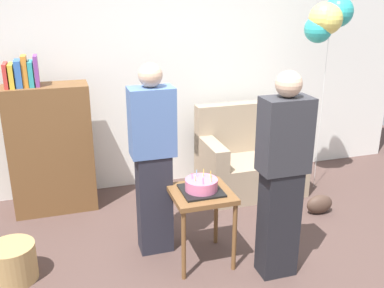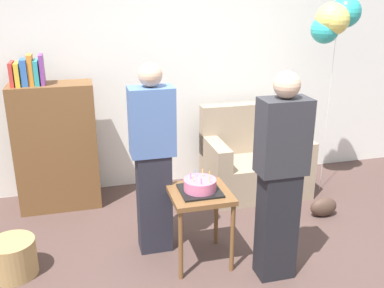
# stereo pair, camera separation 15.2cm
# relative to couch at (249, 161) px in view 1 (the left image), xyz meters

# --- Properties ---
(ground_plane) EXTENTS (8.00, 8.00, 0.00)m
(ground_plane) POSITION_rel_couch_xyz_m (-0.79, -1.50, -0.34)
(ground_plane) COLOR #4C3833
(wall_back) EXTENTS (6.00, 0.10, 2.70)m
(wall_back) POSITION_rel_couch_xyz_m (-0.79, 0.55, 1.01)
(wall_back) COLOR silver
(wall_back) RESTS_ON ground_plane
(couch) EXTENTS (1.10, 0.70, 0.96)m
(couch) POSITION_rel_couch_xyz_m (0.00, 0.00, 0.00)
(couch) COLOR gray
(couch) RESTS_ON ground_plane
(bookshelf) EXTENTS (0.80, 0.36, 1.59)m
(bookshelf) POSITION_rel_couch_xyz_m (-2.09, 0.16, 0.34)
(bookshelf) COLOR brown
(bookshelf) RESTS_ON ground_plane
(side_table) EXTENTS (0.48, 0.48, 0.63)m
(side_table) POSITION_rel_couch_xyz_m (-0.95, -1.17, 0.19)
(side_table) COLOR brown
(side_table) RESTS_ON ground_plane
(birthday_cake) EXTENTS (0.32, 0.32, 0.17)m
(birthday_cake) POSITION_rel_couch_xyz_m (-0.95, -1.17, 0.34)
(birthday_cake) COLOR black
(birthday_cake) RESTS_ON side_table
(person_blowing_candles) EXTENTS (0.36, 0.22, 1.63)m
(person_blowing_candles) POSITION_rel_couch_xyz_m (-1.28, -0.89, 0.49)
(person_blowing_candles) COLOR #23232D
(person_blowing_candles) RESTS_ON ground_plane
(person_holding_cake) EXTENTS (0.36, 0.22, 1.63)m
(person_holding_cake) POSITION_rel_couch_xyz_m (-0.43, -1.50, 0.49)
(person_holding_cake) COLOR black
(person_holding_cake) RESTS_ON ground_plane
(wicker_basket) EXTENTS (0.36, 0.36, 0.30)m
(wicker_basket) POSITION_rel_couch_xyz_m (-2.43, -0.98, -0.19)
(wicker_basket) COLOR #A88451
(wicker_basket) RESTS_ON ground_plane
(handbag) EXTENTS (0.28, 0.14, 0.20)m
(handbag) POSITION_rel_couch_xyz_m (0.46, -0.75, -0.24)
(handbag) COLOR #473328
(handbag) RESTS_ON ground_plane
(balloon_bunch) EXTENTS (0.51, 0.35, 2.10)m
(balloon_bunch) POSITION_rel_couch_xyz_m (0.70, -0.21, 1.54)
(balloon_bunch) COLOR silver
(balloon_bunch) RESTS_ON ground_plane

